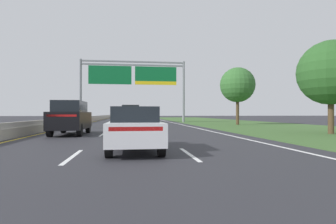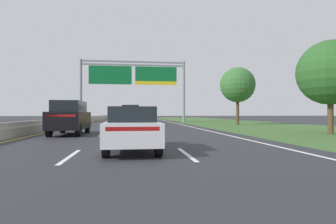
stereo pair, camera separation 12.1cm
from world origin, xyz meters
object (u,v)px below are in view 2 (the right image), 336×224
at_px(pickup_truck_gold, 130,116).
at_px(car_red_centre_lane_suv, 131,115).
at_px(car_black_left_lane_suv, 70,117).
at_px(car_white_centre_lane_sedan, 132,128).
at_px(roadside_tree_near, 330,73).
at_px(roadside_tree_mid, 238,85).
at_px(overhead_sign_gantry, 133,78).

distance_m(pickup_truck_gold, car_red_centre_lane_suv, 21.00).
height_order(car_black_left_lane_suv, car_white_centre_lane_sedan, car_black_left_lane_suv).
height_order(car_white_centre_lane_sedan, roadside_tree_near, roadside_tree_near).
bearing_deg(roadside_tree_mid, car_white_centre_lane_sedan, -120.14).
distance_m(car_black_left_lane_suv, roadside_tree_near, 16.91).
height_order(pickup_truck_gold, car_red_centre_lane_suv, pickup_truck_gold).
height_order(car_white_centre_lane_sedan, roadside_tree_mid, roadside_tree_mid).
xyz_separation_m(car_black_left_lane_suv, roadside_tree_near, (16.57, -1.78, 2.87)).
relative_size(car_black_left_lane_suv, roadside_tree_mid, 0.70).
distance_m(car_red_centre_lane_suv, car_black_left_lane_suv, 31.33).
xyz_separation_m(overhead_sign_gantry, car_red_centre_lane_suv, (-0.36, 9.10, -5.30)).
bearing_deg(car_black_left_lane_suv, car_red_centre_lane_suv, -6.78).
xyz_separation_m(overhead_sign_gantry, pickup_truck_gold, (-0.38, -11.90, -5.32)).
xyz_separation_m(car_white_centre_lane_sedan, roadside_tree_mid, (12.33, 21.22, 3.86)).
bearing_deg(overhead_sign_gantry, roadside_tree_mid, -36.22).
xyz_separation_m(car_red_centre_lane_suv, car_white_centre_lane_sedan, (0.13, -39.19, -0.28)).
relative_size(car_red_centre_lane_suv, roadside_tree_near, 0.78).
bearing_deg(roadside_tree_mid, car_red_centre_lane_suv, 124.75).
xyz_separation_m(pickup_truck_gold, roadside_tree_near, (12.84, -11.89, 2.89)).
bearing_deg(overhead_sign_gantry, pickup_truck_gold, -91.82).
bearing_deg(car_white_centre_lane_sedan, pickup_truck_gold, 0.10).
bearing_deg(car_black_left_lane_suv, roadside_tree_mid, -50.86).
xyz_separation_m(pickup_truck_gold, roadside_tree_mid, (12.48, 3.04, 3.60)).
distance_m(overhead_sign_gantry, car_white_centre_lane_sedan, 30.60).
height_order(overhead_sign_gantry, car_black_left_lane_suv, overhead_sign_gantry).
distance_m(overhead_sign_gantry, roadside_tree_near, 26.96).
bearing_deg(roadside_tree_mid, overhead_sign_gantry, 143.78).
distance_m(pickup_truck_gold, car_white_centre_lane_sedan, 18.19).
bearing_deg(overhead_sign_gantry, roadside_tree_near, -62.35).
bearing_deg(overhead_sign_gantry, car_red_centre_lane_suv, 92.25).
relative_size(car_black_left_lane_suv, car_white_centre_lane_sedan, 1.07).
bearing_deg(pickup_truck_gold, overhead_sign_gantry, -2.41).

